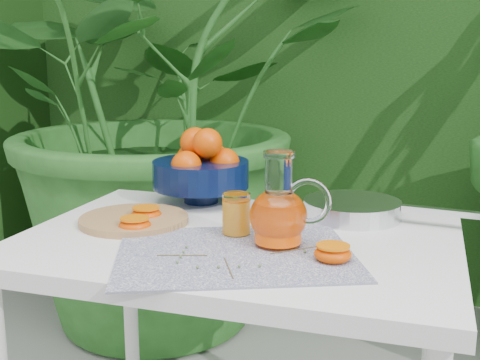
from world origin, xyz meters
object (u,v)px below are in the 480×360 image
(juice_pitcher, at_px, (279,213))
(saute_pan, at_px, (354,208))
(white_table, at_px, (237,270))
(cutting_board, at_px, (134,220))
(fruit_bowl, at_px, (202,168))

(juice_pitcher, distance_m, saute_pan, 0.32)
(juice_pitcher, bearing_deg, saute_pan, 66.36)
(white_table, relative_size, saute_pan, 2.22)
(juice_pitcher, xyz_separation_m, saute_pan, (0.13, 0.29, -0.05))
(cutting_board, bearing_deg, juice_pitcher, -10.14)
(cutting_board, xyz_separation_m, saute_pan, (0.52, 0.22, 0.02))
(white_table, relative_size, juice_pitcher, 4.79)
(white_table, bearing_deg, cutting_board, 174.69)
(cutting_board, distance_m, saute_pan, 0.56)
(fruit_bowl, bearing_deg, juice_pitcher, -46.68)
(fruit_bowl, xyz_separation_m, saute_pan, (0.43, -0.04, -0.07))
(fruit_bowl, bearing_deg, cutting_board, -107.89)
(saute_pan, bearing_deg, juice_pitcher, -113.64)
(cutting_board, height_order, fruit_bowl, fruit_bowl)
(cutting_board, distance_m, fruit_bowl, 0.28)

